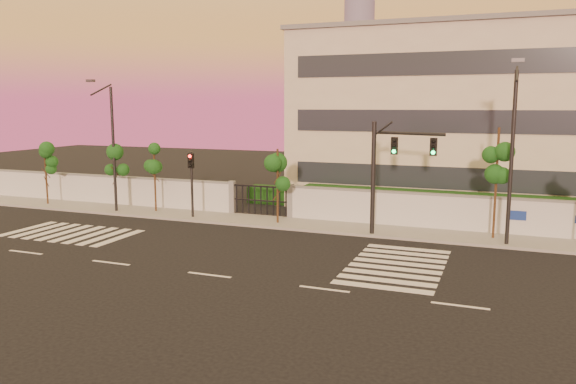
# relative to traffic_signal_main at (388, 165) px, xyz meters

# --- Properties ---
(ground) EXTENTS (120.00, 120.00, 0.00)m
(ground) POSITION_rel_traffic_signal_main_xyz_m (-5.48, -9.37, -3.88)
(ground) COLOR black
(ground) RESTS_ON ground
(sidewalk) EXTENTS (60.00, 3.00, 0.15)m
(sidewalk) POSITION_rel_traffic_signal_main_xyz_m (-5.48, 1.13, -3.80)
(sidewalk) COLOR gray
(sidewalk) RESTS_ON ground
(perimeter_wall) EXTENTS (60.00, 0.36, 2.20)m
(perimeter_wall) POSITION_rel_traffic_signal_main_xyz_m (-5.37, 2.63, -2.81)
(perimeter_wall) COLOR silver
(perimeter_wall) RESTS_ON ground
(hedge_row) EXTENTS (41.00, 4.25, 1.80)m
(hedge_row) POSITION_rel_traffic_signal_main_xyz_m (-4.31, 5.37, -3.06)
(hedge_row) COLOR #113710
(hedge_row) RESTS_ON ground
(institutional_building) EXTENTS (24.40, 12.40, 12.25)m
(institutional_building) POSITION_rel_traffic_signal_main_xyz_m (3.52, 12.62, 2.28)
(institutional_building) COLOR beige
(institutional_building) RESTS_ON ground
(distant_skyscraper) EXTENTS (16.00, 16.00, 118.00)m
(distant_skyscraper) POSITION_rel_traffic_signal_main_xyz_m (-70.48, 270.63, 58.11)
(distant_skyscraper) COLOR slate
(distant_skyscraper) RESTS_ON ground
(road_markings) EXTENTS (57.00, 7.62, 0.02)m
(road_markings) POSITION_rel_traffic_signal_main_xyz_m (-7.06, -5.61, -3.87)
(road_markings) COLOR silver
(road_markings) RESTS_ON ground
(street_tree_a) EXTENTS (1.49, 1.19, 4.27)m
(street_tree_a) POSITION_rel_traffic_signal_main_xyz_m (-24.04, 0.89, -0.73)
(street_tree_a) COLOR #382314
(street_tree_a) RESTS_ON ground
(street_tree_b) EXTENTS (1.36, 1.08, 4.39)m
(street_tree_b) POSITION_rel_traffic_signal_main_xyz_m (-18.02, 0.71, -0.65)
(street_tree_b) COLOR #382314
(street_tree_b) RESTS_ON ground
(street_tree_c) EXTENTS (1.51, 1.21, 4.48)m
(street_tree_c) POSITION_rel_traffic_signal_main_xyz_m (-15.39, 1.34, -0.58)
(street_tree_c) COLOR #382314
(street_tree_c) RESTS_ON ground
(street_tree_d) EXTENTS (1.49, 1.19, 4.49)m
(street_tree_d) POSITION_rel_traffic_signal_main_xyz_m (-6.55, 0.79, -0.57)
(street_tree_d) COLOR #382314
(street_tree_d) RESTS_ON ground
(street_tree_e) EXTENTS (1.59, 1.27, 5.87)m
(street_tree_e) POSITION_rel_traffic_signal_main_xyz_m (5.36, 1.33, 0.43)
(street_tree_e) COLOR #382314
(street_tree_e) RESTS_ON ground
(traffic_signal_main) EXTENTS (3.81, 1.31, 6.14)m
(traffic_signal_main) POSITION_rel_traffic_signal_main_xyz_m (0.00, 0.00, 0.00)
(traffic_signal_main) COLOR black
(traffic_signal_main) RESTS_ON ground
(traffic_signal_secondary) EXTENTS (0.33, 0.33, 4.20)m
(traffic_signal_secondary) POSITION_rel_traffic_signal_main_xyz_m (-12.14, 0.46, -1.21)
(traffic_signal_secondary) COLOR black
(traffic_signal_secondary) RESTS_ON ground
(streetlight_west) EXTENTS (0.51, 2.05, 8.52)m
(streetlight_west) POSITION_rel_traffic_signal_main_xyz_m (-17.87, 0.27, 0.72)
(streetlight_west) COLOR black
(streetlight_west) RESTS_ON ground
(streetlight_east) EXTENTS (0.54, 2.17, 9.03)m
(streetlight_east) POSITION_rel_traffic_signal_main_xyz_m (6.00, -0.01, 1.00)
(streetlight_east) COLOR black
(streetlight_east) RESTS_ON ground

